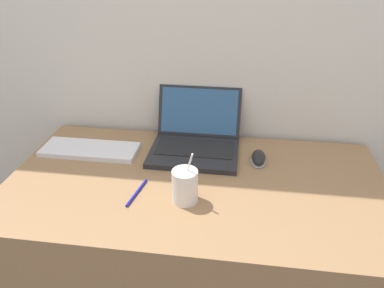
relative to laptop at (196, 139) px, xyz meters
The scene contains 7 objects.
wall_back 0.51m from the laptop, 80.03° to the left, with size 7.00×0.04×2.50m.
desk 0.47m from the laptop, 82.68° to the right, with size 1.32×0.72×0.72m.
laptop is the anchor object (origin of this frame).
drink_cup 0.35m from the laptop, 88.10° to the right, with size 0.08×0.08×0.18m.
computer_mouse 0.26m from the laptop, 15.04° to the right, with size 0.06×0.11×0.04m.
external_keyboard 0.42m from the laptop, 168.19° to the right, with size 0.38×0.14×0.02m.
pen 0.37m from the laptop, 114.59° to the right, with size 0.03×0.15×0.01m.
Camera 1 is at (0.14, -0.72, 1.45)m, focal length 35.00 mm.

